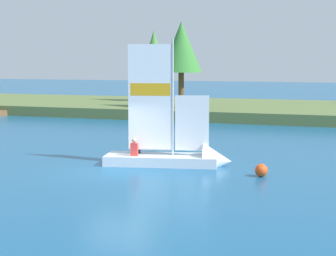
{
  "coord_description": "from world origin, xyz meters",
  "views": [
    {
      "loc": [
        8.54,
        -18.59,
        4.03
      ],
      "look_at": [
        0.51,
        4.24,
        1.2
      ],
      "focal_mm": 59.93,
      "sensor_mm": 36.0,
      "label": 1
    }
  ],
  "objects_px": {
    "sailboat": "(184,156)",
    "channel_buoy": "(261,170)",
    "shoreline_tree_midleft": "(181,47)",
    "shoreline_tree_left": "(154,51)"
  },
  "relations": [
    {
      "from": "shoreline_tree_midleft",
      "to": "channel_buoy",
      "type": "relative_size",
      "value": 13.59
    },
    {
      "from": "channel_buoy",
      "to": "sailboat",
      "type": "bearing_deg",
      "value": 159.54
    },
    {
      "from": "sailboat",
      "to": "channel_buoy",
      "type": "relative_size",
      "value": 11.83
    },
    {
      "from": "shoreline_tree_left",
      "to": "shoreline_tree_midleft",
      "type": "xyz_separation_m",
      "value": [
        4.38,
        -5.94,
        0.08
      ]
    },
    {
      "from": "shoreline_tree_midleft",
      "to": "channel_buoy",
      "type": "bearing_deg",
      "value": -64.29
    },
    {
      "from": "sailboat",
      "to": "channel_buoy",
      "type": "distance_m",
      "value": 3.51
    },
    {
      "from": "sailboat",
      "to": "channel_buoy",
      "type": "xyz_separation_m",
      "value": [
        3.28,
        -1.22,
        -0.13
      ]
    },
    {
      "from": "shoreline_tree_left",
      "to": "channel_buoy",
      "type": "relative_size",
      "value": 13.03
    },
    {
      "from": "shoreline_tree_left",
      "to": "sailboat",
      "type": "bearing_deg",
      "value": -66.6
    },
    {
      "from": "shoreline_tree_midleft",
      "to": "sailboat",
      "type": "xyz_separation_m",
      "value": [
        6.0,
        -18.06,
        -4.76
      ]
    }
  ]
}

